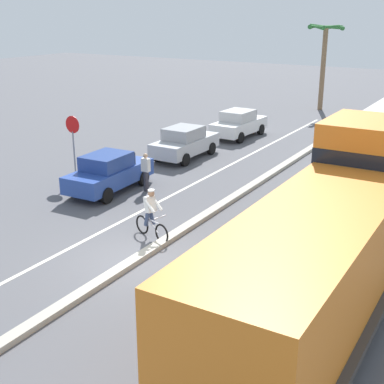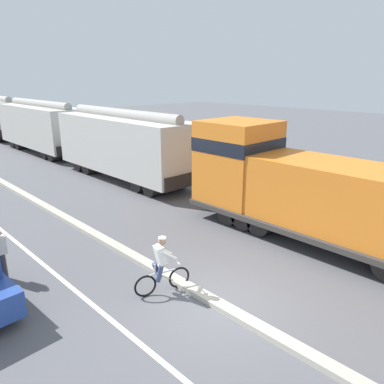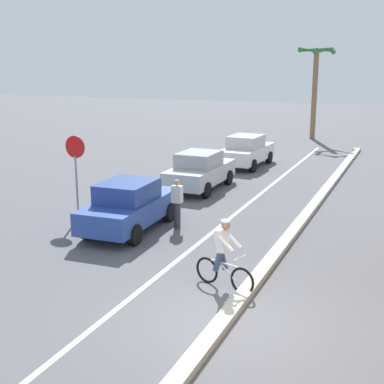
# 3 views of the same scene
# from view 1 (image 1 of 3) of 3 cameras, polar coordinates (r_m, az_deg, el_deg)

# --- Properties ---
(ground_plane) EXTENTS (120.00, 120.00, 0.00)m
(ground_plane) POSITION_cam_1_polar(r_m,az_deg,el_deg) (16.50, -5.68, -7.22)
(ground_plane) COLOR #56565B
(median_curb) EXTENTS (0.36, 36.00, 0.16)m
(median_curb) POSITION_cam_1_polar(r_m,az_deg,el_deg) (21.19, 3.97, -0.89)
(median_curb) COLOR #B2AD9E
(median_curb) RESTS_ON ground
(lane_stripe) EXTENTS (0.14, 36.00, 0.01)m
(lane_stripe) POSITION_cam_1_polar(r_m,az_deg,el_deg) (22.33, -1.52, -0.00)
(lane_stripe) COLOR silver
(lane_stripe) RESTS_ON ground
(locomotive) EXTENTS (3.10, 11.61, 4.20)m
(locomotive) POSITION_cam_1_polar(r_m,az_deg,el_deg) (13.83, 14.87, -4.95)
(locomotive) COLOR orange
(locomotive) RESTS_ON ground
(parked_car_blue) EXTENTS (1.97, 4.27, 1.62)m
(parked_car_blue) POSITION_cam_1_polar(r_m,az_deg,el_deg) (22.51, -8.85, 2.09)
(parked_car_blue) COLOR #28479E
(parked_car_blue) RESTS_ON ground
(parked_car_silver) EXTENTS (1.86, 4.21, 1.62)m
(parked_car_silver) POSITION_cam_1_polar(r_m,az_deg,el_deg) (27.33, -0.78, 5.31)
(parked_car_silver) COLOR #B7BABF
(parked_car_silver) RESTS_ON ground
(parked_car_white) EXTENTS (1.97, 4.27, 1.62)m
(parked_car_white) POSITION_cam_1_polar(r_m,az_deg,el_deg) (32.05, 5.01, 7.27)
(parked_car_white) COLOR silver
(parked_car_white) RESTS_ON ground
(cyclist) EXTENTS (1.65, 0.64, 1.71)m
(cyclist) POSITION_cam_1_polar(r_m,az_deg,el_deg) (17.66, -4.39, -2.48)
(cyclist) COLOR black
(cyclist) RESTS_ON ground
(stop_sign) EXTENTS (0.76, 0.08, 2.88)m
(stop_sign) POSITION_cam_1_polar(r_m,az_deg,el_deg) (24.03, -12.57, 5.91)
(stop_sign) COLOR gray
(stop_sign) RESTS_ON ground
(palm_tree_near) EXTENTS (2.65, 2.78, 6.33)m
(palm_tree_near) POSITION_cam_1_polar(r_m,az_deg,el_deg) (41.75, 13.93, 15.02)
(palm_tree_near) COLOR #846647
(palm_tree_near) RESTS_ON ground
(pedestrian_by_cars) EXTENTS (0.34, 0.22, 1.62)m
(pedestrian_by_cars) POSITION_cam_1_polar(r_m,az_deg,el_deg) (22.33, -4.94, 2.20)
(pedestrian_by_cars) COLOR #33333D
(pedestrian_by_cars) RESTS_ON ground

